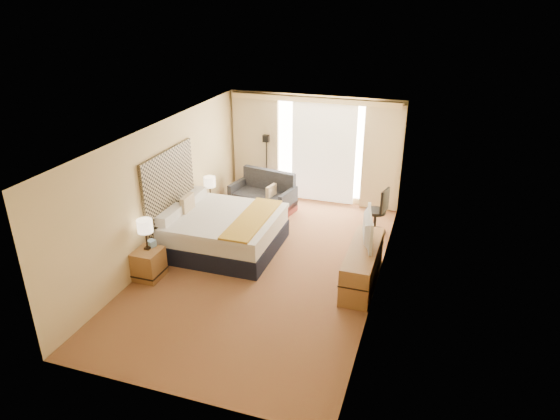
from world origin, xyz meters
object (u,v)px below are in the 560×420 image
(bed, at_px, (223,231))
(lamp_left, at_px, (145,227))
(floor_lamp, at_px, (266,154))
(lamp_right, at_px, (210,182))
(desk_chair, at_px, (378,213))
(loveseat, at_px, (264,198))
(nightstand_left, at_px, (149,264))
(media_dresser, at_px, (362,265))
(nightstand_right, at_px, (209,211))
(television, at_px, (364,228))

(bed, distance_m, lamp_left, 1.74)
(lamp_left, bearing_deg, bed, 59.17)
(floor_lamp, distance_m, lamp_right, 1.97)
(bed, relative_size, desk_chair, 2.12)
(loveseat, height_order, lamp_left, lamp_left)
(nightstand_left, distance_m, media_dresser, 3.85)
(floor_lamp, xyz_separation_m, desk_chair, (2.95, -1.21, -0.68))
(nightstand_right, height_order, media_dresser, media_dresser)
(nightstand_right, relative_size, media_dresser, 0.31)
(nightstand_right, bearing_deg, television, -19.00)
(nightstand_right, bearing_deg, floor_lamp, 68.73)
(desk_chair, height_order, lamp_left, lamp_left)
(bed, relative_size, floor_lamp, 1.36)
(bed, xyz_separation_m, lamp_right, (-0.75, 1.04, 0.58))
(loveseat, distance_m, lamp_right, 1.52)
(media_dresser, bearing_deg, desk_chair, 90.73)
(nightstand_left, distance_m, desk_chair, 4.83)
(loveseat, distance_m, desk_chair, 2.78)
(nightstand_right, xyz_separation_m, lamp_right, (0.06, -0.00, 0.69))
(media_dresser, relative_size, floor_lamp, 1.12)
(television, bearing_deg, nightstand_right, 59.35)
(bed, height_order, desk_chair, bed)
(nightstand_left, xyz_separation_m, desk_chair, (3.67, 3.14, 0.18))
(nightstand_left, height_order, television, television)
(loveseat, distance_m, television, 3.62)
(lamp_right, bearing_deg, loveseat, 50.17)
(nightstand_left, bearing_deg, bed, 60.93)
(nightstand_left, distance_m, bed, 1.67)
(media_dresser, distance_m, lamp_right, 3.97)
(bed, distance_m, television, 2.91)
(bed, height_order, lamp_left, lamp_left)
(desk_chair, bearing_deg, loveseat, -174.89)
(desk_chair, relative_size, lamp_right, 1.90)
(lamp_right, bearing_deg, lamp_left, -92.00)
(media_dresser, xyz_separation_m, lamp_left, (-3.73, -0.99, 0.65))
(loveseat, bearing_deg, lamp_left, -94.71)
(media_dresser, height_order, bed, bed)
(loveseat, height_order, desk_chair, desk_chair)
(nightstand_left, xyz_separation_m, loveseat, (0.93, 3.54, 0.03))
(media_dresser, bearing_deg, television, 104.53)
(loveseat, bearing_deg, media_dresser, -31.35)
(nightstand_left, height_order, nightstand_right, same)
(media_dresser, xyz_separation_m, television, (-0.05, 0.19, 0.64))
(media_dresser, distance_m, television, 0.67)
(media_dresser, xyz_separation_m, floor_lamp, (-2.98, 3.30, 0.78))
(media_dresser, relative_size, bed, 0.83)
(lamp_left, bearing_deg, loveseat, 74.64)
(lamp_left, distance_m, television, 3.86)
(nightstand_left, relative_size, floor_lamp, 0.34)
(floor_lamp, bearing_deg, desk_chair, -22.33)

